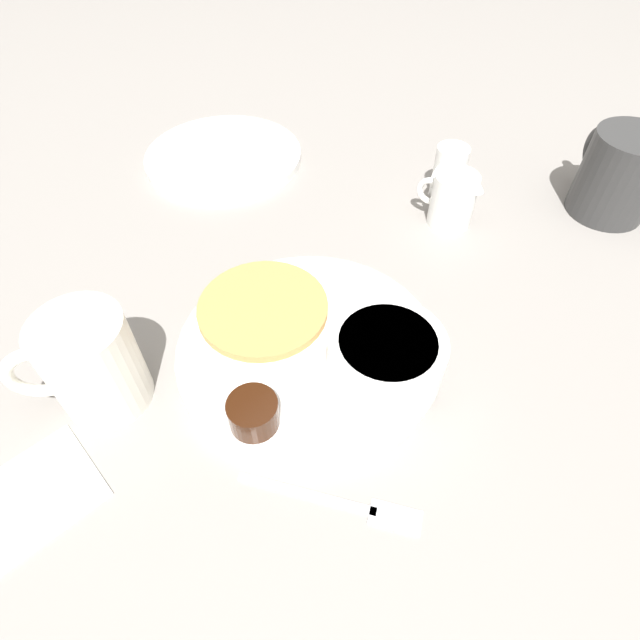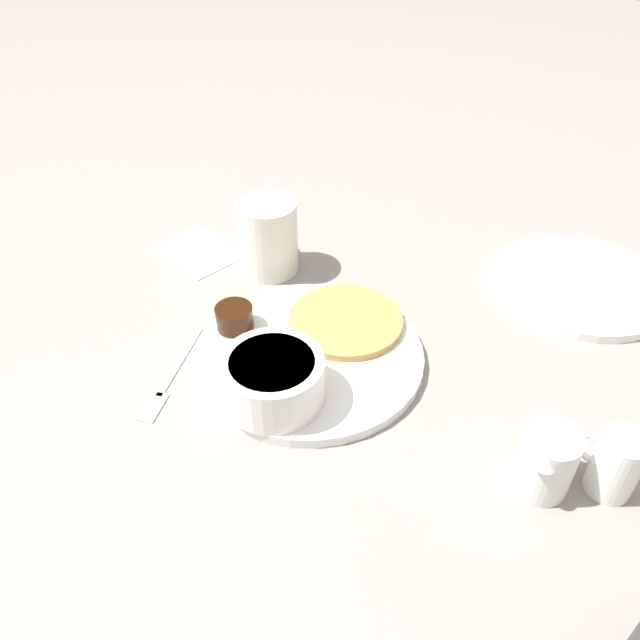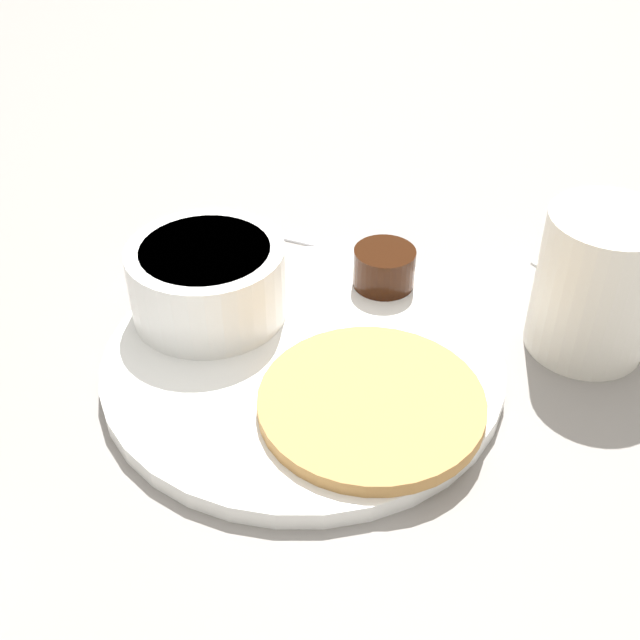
{
  "view_description": "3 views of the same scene",
  "coord_description": "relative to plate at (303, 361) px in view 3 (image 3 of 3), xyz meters",
  "views": [
    {
      "loc": [
        0.22,
        0.21,
        0.39
      ],
      "look_at": [
        -0.02,
        -0.0,
        0.03
      ],
      "focal_mm": 28.0,
      "sensor_mm": 36.0,
      "label": 1
    },
    {
      "loc": [
        -0.35,
        0.38,
        0.48
      ],
      "look_at": [
        -0.0,
        -0.02,
        0.05
      ],
      "focal_mm": 35.0,
      "sensor_mm": 36.0,
      "label": 2
    },
    {
      "loc": [
        -0.24,
        -0.31,
        0.34
      ],
      "look_at": [
        0.02,
        0.0,
        0.03
      ],
      "focal_mm": 45.0,
      "sensor_mm": 36.0,
      "label": 3
    }
  ],
  "objects": [
    {
      "name": "napkin",
      "position": [
        0.26,
        -0.06,
        -0.0
      ],
      "size": [
        0.12,
        0.09,
        0.0
      ],
      "color": "white",
      "rests_on": "ground_plane"
    },
    {
      "name": "coffee_mug",
      "position": [
        0.16,
        -0.1,
        0.04
      ],
      "size": [
        0.1,
        0.08,
        0.1
      ],
      "color": "silver",
      "rests_on": "ground_plane"
    },
    {
      "name": "syrup_cup",
      "position": [
        0.09,
        0.02,
        0.02
      ],
      "size": [
        0.04,
        0.04,
        0.03
      ],
      "color": "black",
      "rests_on": "plate"
    },
    {
      "name": "butter_ramekin",
      "position": [
        -0.01,
        0.1,
        0.02
      ],
      "size": [
        0.04,
        0.04,
        0.04
      ],
      "color": "white",
      "rests_on": "plate"
    },
    {
      "name": "bowl",
      "position": [
        -0.02,
        0.08,
        0.03
      ],
      "size": [
        0.1,
        0.1,
        0.05
      ],
      "color": "white",
      "rests_on": "plate"
    },
    {
      "name": "ground_plane",
      "position": [
        0.0,
        0.0,
        -0.01
      ],
      "size": [
        4.0,
        4.0,
        0.0
      ],
      "primitive_type": "plane",
      "color": "gray"
    },
    {
      "name": "pancake_stack",
      "position": [
        -0.0,
        -0.06,
        0.01
      ],
      "size": [
        0.13,
        0.13,
        0.01
      ],
      "color": "#B78447",
      "rests_on": "plate"
    },
    {
      "name": "fork",
      "position": [
        0.09,
        0.13,
        -0.0
      ],
      "size": [
        0.08,
        0.14,
        0.0
      ],
      "color": "silver",
      "rests_on": "ground_plane"
    },
    {
      "name": "plate",
      "position": [
        0.0,
        0.0,
        0.0
      ],
      "size": [
        0.26,
        0.26,
        0.01
      ],
      "color": "white",
      "rests_on": "ground_plane"
    }
  ]
}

